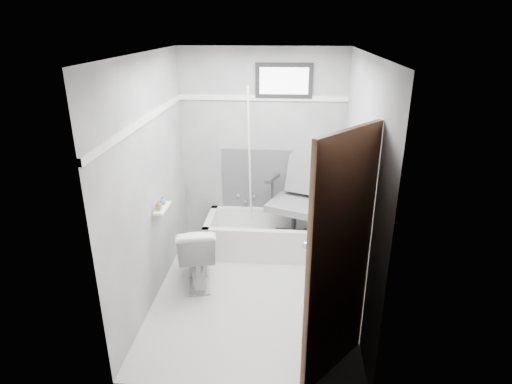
# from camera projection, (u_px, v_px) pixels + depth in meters

# --- Properties ---
(floor) EXTENTS (2.60, 2.60, 0.00)m
(floor) POSITION_uv_depth(u_px,v_px,m) (253.00, 292.00, 4.50)
(floor) COLOR silver
(floor) RESTS_ON ground
(ceiling) EXTENTS (2.60, 2.60, 0.00)m
(ceiling) POSITION_uv_depth(u_px,v_px,m) (253.00, 54.00, 3.61)
(ceiling) COLOR silver
(ceiling) RESTS_ON floor
(wall_back) EXTENTS (2.00, 0.02, 2.40)m
(wall_back) POSITION_uv_depth(u_px,v_px,m) (262.00, 149.00, 5.26)
(wall_back) COLOR slate
(wall_back) RESTS_ON floor
(wall_front) EXTENTS (2.00, 0.02, 2.40)m
(wall_front) POSITION_uv_depth(u_px,v_px,m) (237.00, 255.00, 2.85)
(wall_front) COLOR slate
(wall_front) RESTS_ON floor
(wall_left) EXTENTS (0.02, 2.60, 2.40)m
(wall_left) POSITION_uv_depth(u_px,v_px,m) (150.00, 183.00, 4.13)
(wall_left) COLOR slate
(wall_left) RESTS_ON floor
(wall_right) EXTENTS (0.02, 2.60, 2.40)m
(wall_right) POSITION_uv_depth(u_px,v_px,m) (360.00, 189.00, 3.98)
(wall_right) COLOR slate
(wall_right) RESTS_ON floor
(bathtub) EXTENTS (1.50, 0.70, 0.42)m
(bathtub) POSITION_uv_depth(u_px,v_px,m) (268.00, 234.00, 5.27)
(bathtub) COLOR white
(bathtub) RESTS_ON floor
(office_chair) EXTENTS (0.87, 0.87, 1.16)m
(office_chair) POSITION_uv_depth(u_px,v_px,m) (295.00, 198.00, 5.09)
(office_chair) COLOR slate
(office_chair) RESTS_ON bathtub
(toilet) EXTENTS (0.54, 0.78, 0.69)m
(toilet) POSITION_uv_depth(u_px,v_px,m) (197.00, 253.00, 4.57)
(toilet) COLOR white
(toilet) RESTS_ON floor
(door) EXTENTS (0.78, 0.78, 2.00)m
(door) POSITION_uv_depth(u_px,v_px,m) (382.00, 285.00, 2.87)
(door) COLOR #523B1E
(door) RESTS_ON floor
(window) EXTENTS (0.66, 0.04, 0.40)m
(window) POSITION_uv_depth(u_px,v_px,m) (284.00, 81.00, 4.92)
(window) COLOR black
(window) RESTS_ON wall_back
(backerboard) EXTENTS (1.50, 0.02, 0.78)m
(backerboard) POSITION_uv_depth(u_px,v_px,m) (282.00, 180.00, 5.38)
(backerboard) COLOR #4C4C4F
(backerboard) RESTS_ON wall_back
(trim_back) EXTENTS (2.00, 0.02, 0.06)m
(trim_back) POSITION_uv_depth(u_px,v_px,m) (262.00, 98.00, 5.02)
(trim_back) COLOR white
(trim_back) RESTS_ON wall_back
(trim_left) EXTENTS (0.02, 2.60, 0.06)m
(trim_left) POSITION_uv_depth(u_px,v_px,m) (145.00, 120.00, 3.90)
(trim_left) COLOR white
(trim_left) RESTS_ON wall_left
(pole) EXTENTS (0.02, 0.38, 1.92)m
(pole) POSITION_uv_depth(u_px,v_px,m) (250.00, 166.00, 5.10)
(pole) COLOR white
(pole) RESTS_ON bathtub
(shelf) EXTENTS (0.10, 0.32, 0.02)m
(shelf) POSITION_uv_depth(u_px,v_px,m) (162.00, 208.00, 4.31)
(shelf) COLOR white
(shelf) RESTS_ON wall_left
(soap_bottle_a) EXTENTS (0.06, 0.06, 0.11)m
(soap_bottle_a) POSITION_uv_depth(u_px,v_px,m) (158.00, 205.00, 4.22)
(soap_bottle_a) COLOR olive
(soap_bottle_a) RESTS_ON shelf
(soap_bottle_b) EXTENTS (0.09, 0.09, 0.09)m
(soap_bottle_b) POSITION_uv_depth(u_px,v_px,m) (163.00, 200.00, 4.35)
(soap_bottle_b) COLOR slate
(soap_bottle_b) RESTS_ON shelf
(faucet) EXTENTS (0.26, 0.10, 0.16)m
(faucet) POSITION_uv_depth(u_px,v_px,m) (246.00, 198.00, 5.49)
(faucet) COLOR silver
(faucet) RESTS_ON wall_back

